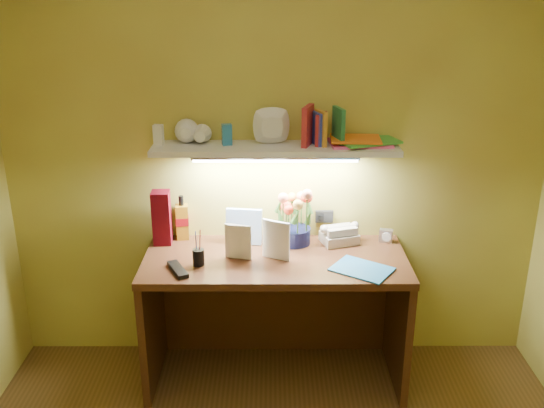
# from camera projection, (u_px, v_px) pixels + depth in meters

# --- Properties ---
(desk) EXTENTS (1.40, 0.60, 0.75)m
(desk) POSITION_uv_depth(u_px,v_px,m) (275.00, 319.00, 3.34)
(desk) COLOR #3B2010
(desk) RESTS_ON ground
(flower_bouquet) EXTENTS (0.22, 0.22, 0.32)m
(flower_bouquet) POSITION_uv_depth(u_px,v_px,m) (295.00, 217.00, 3.34)
(flower_bouquet) COLOR black
(flower_bouquet) RESTS_ON desk
(telephone) EXTENTS (0.22, 0.19, 0.11)m
(telephone) POSITION_uv_depth(u_px,v_px,m) (339.00, 233.00, 3.38)
(telephone) COLOR beige
(telephone) RESTS_ON desk
(desk_clock) EXTENTS (0.08, 0.06, 0.07)m
(desk_clock) POSITION_uv_depth(u_px,v_px,m) (386.00, 236.00, 3.40)
(desk_clock) COLOR #ACABB0
(desk_clock) RESTS_ON desk
(whisky_bottle) EXTENTS (0.08, 0.08, 0.26)m
(whisky_bottle) POSITION_uv_depth(u_px,v_px,m) (182.00, 217.00, 3.41)
(whisky_bottle) COLOR #A97512
(whisky_bottle) RESTS_ON desk
(whisky_box) EXTENTS (0.10, 0.10, 0.30)m
(whisky_box) POSITION_uv_depth(u_px,v_px,m) (162.00, 218.00, 3.34)
(whisky_box) COLOR #590613
(whisky_box) RESTS_ON desk
(pen_cup) EXTENTS (0.08, 0.08, 0.15)m
(pen_cup) POSITION_uv_depth(u_px,v_px,m) (198.00, 252.00, 3.11)
(pen_cup) COLOR black
(pen_cup) RESTS_ON desk
(art_card) EXTENTS (0.20, 0.06, 0.20)m
(art_card) POSITION_uv_depth(u_px,v_px,m) (244.00, 226.00, 3.36)
(art_card) COLOR white
(art_card) RESTS_ON desk
(tv_remote) EXTENTS (0.13, 0.19, 0.02)m
(tv_remote) POSITION_uv_depth(u_px,v_px,m) (178.00, 269.00, 3.06)
(tv_remote) COLOR black
(tv_remote) RESTS_ON desk
(blue_folder) EXTENTS (0.35, 0.33, 0.01)m
(blue_folder) POSITION_uv_depth(u_px,v_px,m) (362.00, 269.00, 3.08)
(blue_folder) COLOR #287EBF
(blue_folder) RESTS_ON desk
(desk_book_a) EXTENTS (0.14, 0.06, 0.19)m
(desk_book_a) POSITION_uv_depth(u_px,v_px,m) (225.00, 240.00, 3.19)
(desk_book_a) COLOR white
(desk_book_a) RESTS_ON desk
(desk_book_b) EXTENTS (0.15, 0.09, 0.21)m
(desk_book_b) POSITION_uv_depth(u_px,v_px,m) (263.00, 237.00, 3.20)
(desk_book_b) COLOR white
(desk_book_b) RESTS_ON desk
(wall_shelf) EXTENTS (1.32, 0.32, 0.24)m
(wall_shelf) POSITION_uv_depth(u_px,v_px,m) (279.00, 142.00, 3.18)
(wall_shelf) COLOR white
(wall_shelf) RESTS_ON ground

